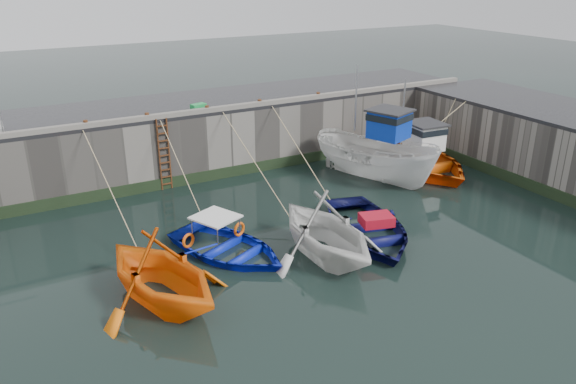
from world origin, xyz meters
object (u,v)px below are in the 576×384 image
bollard_b (147,116)px  bollard_e (318,95)px  boat_near_blue (228,254)px  boat_far_white (376,158)px  boat_near_blacktrim (325,256)px  boat_far_orange (415,158)px  bollard_d (260,102)px  boat_near_navy (367,236)px  ladder (164,155)px  bollard_c (207,109)px  bollard_a (86,124)px  boat_near_white (163,302)px  fish_crate (198,107)px

bollard_b → bollard_e: (8.50, 0.00, 0.00)m
boat_near_blue → bollard_b: (-0.48, 7.20, 3.30)m
bollard_e → boat_far_white: bearing=-78.0°
bollard_e → boat_near_blacktrim: bearing=-120.1°
boat_far_orange → bollard_d: size_ratio=26.67×
bollard_b → bollard_d: (5.30, 0.00, 0.00)m
boat_near_navy → ladder: bearing=137.3°
boat_near_navy → bollard_d: size_ratio=19.50×
bollard_c → boat_far_orange: bearing=-20.2°
boat_far_orange → bollard_a: (-14.50, 3.42, 2.83)m
bollard_b → bollard_a: bearing=180.0°
ladder → boat_far_orange: bearing=-15.0°
boat_far_white → boat_near_navy: bearing=-150.6°
boat_near_navy → bollard_d: bollard_d is taller
bollard_a → boat_near_blacktrim: bearing=-57.1°
boat_far_orange → bollard_d: 8.03m
boat_far_white → bollard_e: (-0.81, 3.82, 2.26)m
boat_near_white → fish_crate: 11.06m
boat_far_orange → boat_near_blue: bearing=-157.7°
ladder → boat_near_blue: ladder is taller
bollard_c → boat_far_white: bearing=-30.0°
boat_far_orange → bollard_c: (-9.30, 3.42, 2.83)m
boat_near_navy → boat_far_white: (3.81, 4.55, 1.04)m
boat_near_blue → bollard_e: bollard_e is taller
boat_near_navy → bollard_e: bollard_e is taller
boat_far_white → bollard_b: bearing=137.0°
bollard_b → bollard_c: (2.70, 0.00, 0.00)m
ladder → bollard_d: bearing=4.0°
boat_far_orange → bollard_e: (-3.50, 3.42, 2.83)m
boat_near_blue → boat_far_orange: size_ratio=0.63×
ladder → boat_near_white: (-2.88, -8.66, -1.59)m
boat_near_blue → fish_crate: fish_crate is taller
ladder → boat_near_blue: size_ratio=0.68×
boat_near_blacktrim → fish_crate: size_ratio=7.56×
boat_near_navy → fish_crate: 9.86m
boat_far_white → bollard_e: boat_far_white is taller
bollard_d → bollard_c: bearing=180.0°
ladder → bollard_d: size_ratio=11.43×
boat_far_white → boat_near_blue: bearing=-179.8°
boat_near_white → bollard_e: 14.50m
boat_near_blue → bollard_d: bollard_d is taller
boat_near_white → bollard_c: (5.08, 9.00, 3.30)m
boat_far_orange → ladder: bearing=169.1°
bollard_d → boat_far_orange: bearing=-27.1°
boat_near_navy → bollard_a: bearing=149.2°
boat_near_blacktrim → boat_near_navy: bearing=13.9°
ladder → boat_far_white: size_ratio=0.47×
boat_near_blue → bollard_a: bollard_a is taller
fish_crate → bollard_d: size_ratio=2.34×
boat_near_navy → boat_far_orange: boat_far_orange is taller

